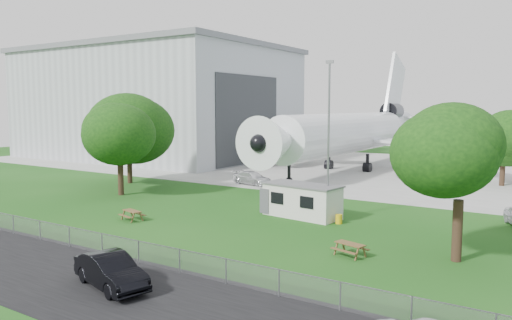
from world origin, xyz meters
The scene contains 16 objects.
ground centered at (0.00, 0.00, 0.00)m, with size 160.00×160.00×0.00m, color #2A5F1F.
asphalt_strip centered at (0.00, -13.00, 0.01)m, with size 120.00×8.00×0.02m, color black.
concrete_apron centered at (0.00, 38.00, 0.01)m, with size 120.00×46.00×0.03m, color #B7B7B2.
hangar centered at (-37.97, 36.00, 9.41)m, with size 43.00×31.00×18.55m.
airliner centered at (-2.00, 35.86, 5.27)m, with size 46.36×47.73×17.69m.
site_cabin centered at (6.16, 5.89, 1.31)m, with size 6.90×3.46×2.62m.
picnic_west centered at (-4.23, -2.23, 0.00)m, with size 1.80×1.50×0.76m, color brown, non-canonical shape.
picnic_east centered at (13.33, -1.84, 0.00)m, with size 1.80×1.50×0.76m, color brown, non-canonical shape.
fence centered at (0.00, -9.50, 0.00)m, with size 58.00×0.04×1.30m, color gray.
lamp_mast centered at (8.20, 6.20, 6.00)m, with size 0.16×0.16×12.00m, color slate.
tree_west_big centered at (-18.47, 10.89, 6.08)m, with size 9.39×9.39×10.77m.
tree_west_small centered at (-13.41, 4.99, 5.92)m, with size 7.45×7.45×9.66m.
tree_east_front centered at (18.74, 0.49, 6.01)m, with size 6.54×6.54×9.30m.
tree_far_apron centered at (17.46, 31.52, 5.08)m, with size 6.81×6.81×8.49m.
car_centre_sedan centered at (5.62, -12.87, 0.81)m, with size 1.71×4.91×1.62m, color black.
car_apron_van centered at (-6.09, 17.44, 0.72)m, with size 2.01×4.96×1.44m, color silver.
Camera 1 is at (24.04, -28.61, 8.67)m, focal length 35.00 mm.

